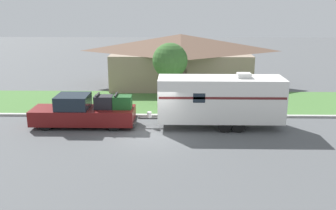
{
  "coord_description": "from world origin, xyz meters",
  "views": [
    {
      "loc": [
        1.16,
        -20.43,
        7.59
      ],
      "look_at": [
        0.72,
        1.64,
        1.4
      ],
      "focal_mm": 40.0,
      "sensor_mm": 36.0,
      "label": 1
    }
  ],
  "objects": [
    {
      "name": "travel_trailer",
      "position": [
        3.92,
        1.64,
        1.8
      ],
      "size": [
        8.8,
        2.25,
        3.4
      ],
      "color": "black",
      "rests_on": "ground_plane"
    },
    {
      "name": "curb_strip",
      "position": [
        0.0,
        3.75,
        0.07
      ],
      "size": [
        80.0,
        0.3,
        0.14
      ],
      "color": "#ADADA8",
      "rests_on": "ground_plane"
    },
    {
      "name": "house_across_street",
      "position": [
        1.63,
        13.86,
        2.4
      ],
      "size": [
        13.09,
        8.1,
        4.65
      ],
      "color": "gray",
      "rests_on": "ground_plane"
    },
    {
      "name": "tree_in_yard",
      "position": [
        0.77,
        7.01,
        3.29
      ],
      "size": [
        2.61,
        2.61,
        4.61
      ],
      "color": "brown",
      "rests_on": "ground_plane"
    },
    {
      "name": "mailbox",
      "position": [
        3.44,
        4.66,
        0.98
      ],
      "size": [
        0.48,
        0.2,
        1.28
      ],
      "color": "brown",
      "rests_on": "ground_plane"
    },
    {
      "name": "pickup_truck",
      "position": [
        -4.46,
        1.64,
        0.92
      ],
      "size": [
        6.43,
        2.01,
        2.08
      ],
      "color": "black",
      "rests_on": "ground_plane"
    },
    {
      "name": "ground_plane",
      "position": [
        0.0,
        0.0,
        0.0
      ],
      "size": [
        120.0,
        120.0,
        0.0
      ],
      "primitive_type": "plane",
      "color": "#515456"
    },
    {
      "name": "lawn_strip",
      "position": [
        0.0,
        7.4,
        0.01
      ],
      "size": [
        80.0,
        7.0,
        0.03
      ],
      "color": "#477538",
      "rests_on": "ground_plane"
    }
  ]
}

